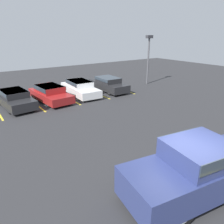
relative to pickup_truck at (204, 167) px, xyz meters
name	(u,v)px	position (x,y,z in m)	size (l,w,h in m)	color
ground_plane	(181,191)	(-0.52, 0.37, -0.97)	(60.00, 60.00, 0.00)	#2D2D30
stall_stripe_b	(35,103)	(-1.66, 13.31, -0.96)	(0.12, 4.88, 0.01)	yellow
stall_stripe_c	(67,98)	(1.04, 13.31, -0.96)	(0.12, 4.88, 0.01)	yellow
stall_stripe_d	(95,93)	(3.75, 13.31, -0.96)	(0.12, 4.88, 0.01)	yellow
stall_stripe_e	(119,89)	(6.45, 13.31, -0.96)	(0.12, 4.88, 0.01)	yellow
pickup_truck	(204,167)	(0.00, 0.00, 0.00)	(5.91, 2.82, 1.94)	navy
parked_sedan_a	(15,98)	(-3.06, 13.30, -0.31)	(2.08, 4.61, 1.24)	#232326
parked_sedan_b	(50,93)	(-0.42, 13.19, -0.30)	(2.19, 4.63, 1.24)	maroon
parked_sedan_c	(80,87)	(2.34, 13.46, -0.30)	(2.02, 4.86, 1.25)	silver
parked_sedan_d	(108,84)	(5.18, 13.21, -0.29)	(1.82, 4.46, 1.27)	#232326
light_post	(149,53)	(10.20, 13.30, 2.22)	(0.70, 0.36, 4.91)	#515156
wheel_stop_curb	(55,89)	(1.19, 16.36, -0.90)	(1.96, 0.20, 0.14)	#B7B2A8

